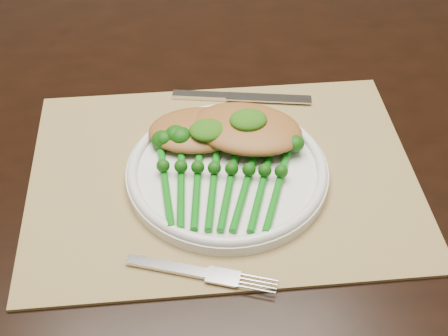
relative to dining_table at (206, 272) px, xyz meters
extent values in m
cube|color=black|center=(0.00, 0.00, 0.35)|extent=(1.69, 1.08, 0.04)
cube|color=#9C834F|center=(0.01, -0.13, 0.37)|extent=(0.49, 0.38, 0.00)
cylinder|color=white|center=(0.01, -0.14, 0.38)|extent=(0.24, 0.24, 0.01)
torus|color=white|center=(0.01, -0.14, 0.39)|extent=(0.24, 0.24, 0.01)
cube|color=silver|center=(0.00, 0.02, 0.38)|extent=(0.08, 0.03, 0.01)
cube|color=silver|center=(0.10, 0.00, 0.38)|extent=(0.12, 0.04, 0.00)
cube|color=silver|center=(-0.07, -0.26, 0.38)|extent=(0.09, 0.05, 0.01)
ellipsoid|color=#9E652D|center=(-0.01, -0.07, 0.40)|extent=(0.13, 0.09, 0.02)
ellipsoid|color=#9E652D|center=(0.05, -0.09, 0.41)|extent=(0.17, 0.14, 0.03)
ellipsoid|color=#194A0A|center=(0.00, -0.09, 0.42)|extent=(0.05, 0.04, 0.02)
ellipsoid|color=#194A0A|center=(0.05, -0.09, 0.43)|extent=(0.05, 0.04, 0.02)
camera|label=1|loc=(-0.08, -0.67, 0.92)|focal=50.00mm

